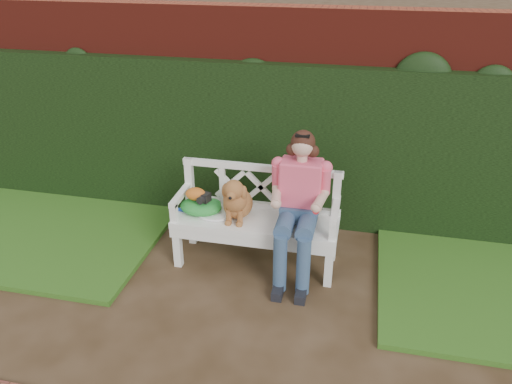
# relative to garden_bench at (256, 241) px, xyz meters

# --- Properties ---
(ground) EXTENTS (60.00, 60.00, 0.00)m
(ground) POSITION_rel_garden_bench_xyz_m (0.04, -0.81, -0.24)
(ground) COLOR #312111
(brick_wall) EXTENTS (10.00, 0.30, 2.20)m
(brick_wall) POSITION_rel_garden_bench_xyz_m (0.04, 1.09, 0.86)
(brick_wall) COLOR maroon
(brick_wall) RESTS_ON ground
(ivy_hedge) EXTENTS (10.00, 0.18, 1.70)m
(ivy_hedge) POSITION_rel_garden_bench_xyz_m (0.04, 0.87, 0.61)
(ivy_hedge) COLOR #1E3B14
(ivy_hedge) RESTS_ON ground
(grass_left) EXTENTS (2.60, 2.00, 0.05)m
(grass_left) POSITION_rel_garden_bench_xyz_m (-2.36, 0.09, -0.21)
(grass_left) COLOR #1D5013
(grass_left) RESTS_ON ground
(garden_bench) EXTENTS (1.58, 0.61, 0.48)m
(garden_bench) POSITION_rel_garden_bench_xyz_m (0.00, 0.00, 0.00)
(garden_bench) COLOR white
(garden_bench) RESTS_ON ground
(seated_woman) EXTENTS (0.65, 0.80, 1.29)m
(seated_woman) POSITION_rel_garden_bench_xyz_m (0.39, -0.02, 0.41)
(seated_woman) COLOR #EB486C
(seated_woman) RESTS_ON ground
(dog) EXTENTS (0.43, 0.48, 0.43)m
(dog) POSITION_rel_garden_bench_xyz_m (-0.17, -0.03, 0.46)
(dog) COLOR olive
(dog) RESTS_ON garden_bench
(tennis_racket) EXTENTS (0.70, 0.51, 0.03)m
(tennis_racket) POSITION_rel_garden_bench_xyz_m (-0.41, -0.02, 0.26)
(tennis_racket) COLOR white
(tennis_racket) RESTS_ON garden_bench
(green_bag) EXTENTS (0.46, 0.40, 0.13)m
(green_bag) POSITION_rel_garden_bench_xyz_m (-0.52, -0.00, 0.31)
(green_bag) COLOR green
(green_bag) RESTS_ON garden_bench
(camera_item) EXTENTS (0.14, 0.12, 0.08)m
(camera_item) POSITION_rel_garden_bench_xyz_m (-0.49, -0.02, 0.41)
(camera_item) COLOR black
(camera_item) RESTS_ON green_bag
(baseball_glove) EXTENTS (0.22, 0.18, 0.12)m
(baseball_glove) POSITION_rel_garden_bench_xyz_m (-0.56, -0.01, 0.43)
(baseball_glove) COLOR #BF5E1B
(baseball_glove) RESTS_ON green_bag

